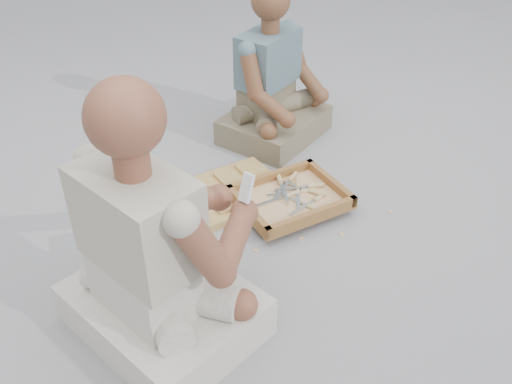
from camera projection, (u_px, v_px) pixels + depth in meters
ground at (295, 273)px, 2.17m from camera, size 60.00×60.00×0.00m
carved_panel at (223, 196)px, 2.55m from camera, size 0.57×0.39×0.04m
tool_tray at (290, 199)px, 2.47m from camera, size 0.48×0.40×0.06m
chisel_0 at (280, 181)px, 2.54m from camera, size 0.11×0.21×0.02m
chisel_1 at (288, 195)px, 2.48m from camera, size 0.22×0.04×0.02m
chisel_2 at (304, 191)px, 2.50m from camera, size 0.21×0.11×0.02m
chisel_3 at (311, 207)px, 2.40m from camera, size 0.08×0.22×0.02m
chisel_4 at (311, 186)px, 2.52m from camera, size 0.21×0.11×0.02m
chisel_5 at (298, 186)px, 2.53m from camera, size 0.15×0.18×0.02m
chisel_6 at (313, 192)px, 2.49m from camera, size 0.10×0.21×0.02m
chisel_7 at (316, 200)px, 2.45m from camera, size 0.22×0.05×0.02m
chisel_8 at (291, 179)px, 2.57m from camera, size 0.20×0.12×0.02m
wood_chip_0 at (251, 212)px, 2.48m from camera, size 0.02×0.02×0.00m
wood_chip_1 at (252, 180)px, 2.68m from camera, size 0.02×0.02×0.00m
wood_chip_2 at (341, 235)px, 2.35m from camera, size 0.02×0.02×0.00m
wood_chip_3 at (307, 207)px, 2.51m from camera, size 0.02×0.02×0.00m
wood_chip_4 at (248, 187)px, 2.63m from camera, size 0.02×0.02×0.00m
wood_chip_5 at (239, 180)px, 2.68m from camera, size 0.02×0.02×0.00m
wood_chip_6 at (256, 251)px, 2.27m from camera, size 0.02×0.02×0.00m
wood_chip_7 at (250, 166)px, 2.78m from camera, size 0.02×0.02×0.00m
wood_chip_8 at (301, 239)px, 2.33m from camera, size 0.02×0.02×0.00m
wood_chip_9 at (259, 171)px, 2.74m from camera, size 0.02×0.02×0.00m
wood_chip_10 at (390, 211)px, 2.48m from camera, size 0.02×0.02×0.00m
wood_chip_11 at (213, 210)px, 2.49m from camera, size 0.02×0.02×0.00m
craftsman at (156, 257)px, 1.77m from camera, size 0.67×0.68×0.93m
companion at (273, 89)px, 2.87m from camera, size 0.62×0.55×0.80m
mobile_phone at (246, 188)px, 1.87m from camera, size 0.06×0.05×0.10m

